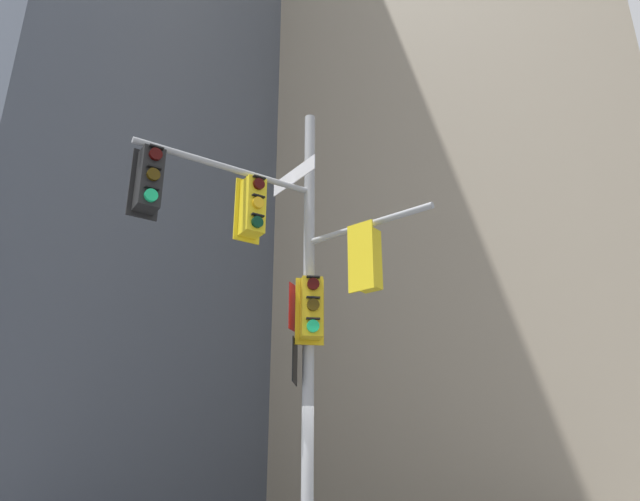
{
  "coord_description": "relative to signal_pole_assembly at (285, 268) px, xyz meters",
  "views": [
    {
      "loc": [
        3.88,
        -8.95,
        1.38
      ],
      "look_at": [
        0.01,
        0.49,
        5.34
      ],
      "focal_mm": 33.57,
      "sensor_mm": 36.0,
      "label": 1
    }
  ],
  "objects": [
    {
      "name": "signal_pole_assembly",
      "position": [
        0.0,
        0.0,
        0.0
      ],
      "size": [
        4.31,
        3.01,
        7.9
      ],
      "color": "#9EA0A3",
      "rests_on": "ground"
    },
    {
      "name": "building_mid_block",
      "position": [
        -0.29,
        21.26,
        10.93
      ],
      "size": [
        16.93,
        16.93,
        31.16
      ],
      "primitive_type": "cube",
      "color": "tan",
      "rests_on": "ground"
    },
    {
      "name": "building_tower_left",
      "position": [
        -14.36,
        7.01,
        16.7
      ],
      "size": [
        15.2,
        15.2,
        42.71
      ],
      "primitive_type": "cube",
      "color": "#4C5460",
      "rests_on": "ground"
    }
  ]
}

